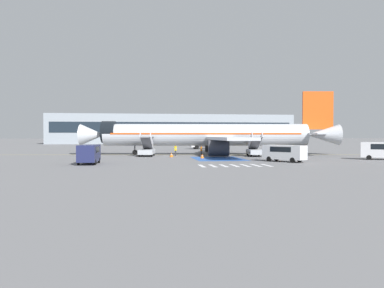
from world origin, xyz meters
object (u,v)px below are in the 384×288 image
at_px(ground_crew_0, 201,150).
at_px(terminal_building, 173,129).
at_px(fuel_tanker, 209,142).
at_px(ground_crew_1, 176,150).
at_px(boarding_stairs_aft, 255,150).
at_px(boarding_stairs_forward, 147,150).
at_px(service_van_1, 383,149).
at_px(service_van_2, 284,152).
at_px(traffic_cone_0, 171,155).
at_px(service_van_0, 89,153).
at_px(traffic_cone_1, 202,156).
at_px(airliner, 209,135).

distance_m(ground_crew_0, terminal_building, 85.34).
relative_size(fuel_tanker, ground_crew_1, 5.10).
bearing_deg(boarding_stairs_aft, ground_crew_0, 170.76).
relative_size(fuel_tanker, ground_crew_0, 5.57).
bearing_deg(boarding_stairs_forward, terminal_building, 90.19).
bearing_deg(service_van_1, fuel_tanker, -127.71).
height_order(service_van_2, ground_crew_0, service_van_2).
height_order(ground_crew_1, terminal_building, terminal_building).
bearing_deg(service_van_2, terminal_building, -125.01).
bearing_deg(service_van_1, service_van_2, -51.87).
distance_m(service_van_2, terminal_building, 100.08).
xyz_separation_m(ground_crew_0, ground_crew_1, (-4.16, -0.13, 0.10)).
relative_size(traffic_cone_0, terminal_building, 0.01).
height_order(boarding_stairs_forward, service_van_1, boarding_stairs_forward).
xyz_separation_m(boarding_stairs_forward, service_van_0, (-6.77, -14.90, 0.34)).
relative_size(fuel_tanker, service_van_1, 1.63).
bearing_deg(terminal_building, service_van_0, -100.13).
xyz_separation_m(boarding_stairs_forward, traffic_cone_0, (3.67, -2.38, -0.65)).
height_order(service_van_0, traffic_cone_1, service_van_0).
distance_m(boarding_stairs_aft, service_van_0, 26.76).
relative_size(airliner, ground_crew_1, 24.49).
height_order(boarding_stairs_aft, service_van_0, boarding_stairs_aft).
xyz_separation_m(ground_crew_1, traffic_cone_1, (3.31, -5.97, -0.72)).
bearing_deg(service_van_0, fuel_tanker, 65.04).
height_order(ground_crew_1, traffic_cone_1, ground_crew_1).
height_order(airliner, boarding_stairs_aft, airliner).
distance_m(service_van_2, ground_crew_1, 18.99).
xyz_separation_m(service_van_1, service_van_2, (-14.50, -1.81, -0.16)).
bearing_deg(ground_crew_1, service_van_0, 178.08).
distance_m(fuel_tanker, service_van_0, 48.79).
relative_size(service_van_0, traffic_cone_1, 7.93).
bearing_deg(service_van_0, boarding_stairs_aft, 29.99).
height_order(airliner, traffic_cone_0, airliner).
relative_size(boarding_stairs_forward, service_van_1, 0.98).
bearing_deg(fuel_tanker, boarding_stairs_aft, -179.46).
xyz_separation_m(airliner, ground_crew_0, (-1.83, -2.79, -2.38)).
bearing_deg(ground_crew_1, boarding_stairs_aft, -65.70).
bearing_deg(terminal_building, service_van_2, -86.79).
distance_m(boarding_stairs_forward, boarding_stairs_aft, 16.96).
xyz_separation_m(boarding_stairs_aft, traffic_cone_1, (-8.98, -3.63, -0.66)).
relative_size(boarding_stairs_forward, service_van_0, 1.12).
bearing_deg(service_van_1, airliner, -95.97).
distance_m(boarding_stairs_forward, service_van_1, 33.71).
bearing_deg(traffic_cone_1, airliner, 73.25).
height_order(boarding_stairs_forward, terminal_building, terminal_building).
relative_size(boarding_stairs_aft, ground_crew_0, 3.35).
xyz_separation_m(ground_crew_1, terminal_building, (6.64, 85.31, 4.54)).
height_order(fuel_tanker, ground_crew_0, fuel_tanker).
height_order(service_van_1, terminal_building, terminal_building).
bearing_deg(boarding_stairs_aft, ground_crew_1, 176.86).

